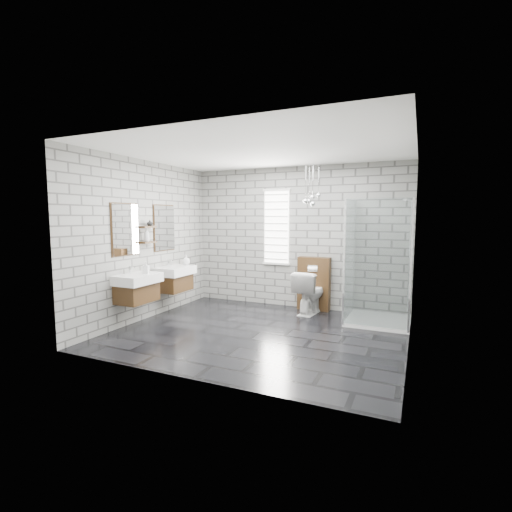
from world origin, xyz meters
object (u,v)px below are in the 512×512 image
Objects in this scene: cistern_panel at (314,284)px; shower_enclosure at (372,293)px; vanity_left at (136,280)px; vanity_right at (173,272)px; toilet at (310,292)px.

cistern_panel is 0.49× the size of shower_enclosure.
cistern_panel is at bearing 43.91° from vanity_left.
vanity_right is 2.62m from cistern_panel.
vanity_right is 2.51m from toilet.
toilet is (2.30, 1.93, -0.37)m from vanity_left.
shower_enclosure is (3.41, 1.70, -0.25)m from vanity_left.
vanity_right is 1.57× the size of cistern_panel.
vanity_left is 3.81m from shower_enclosure.
vanity_right is 0.77× the size of shower_enclosure.
vanity_right is (0.00, 0.98, 0.00)m from vanity_left.
shower_enclosure is 2.61× the size of toilet.
cistern_panel is 0.30m from toilet.
vanity_right is at bearing 29.28° from toilet.
vanity_left is 3.02m from toilet.
shower_enclosure is at bearing -24.98° from cistern_panel.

